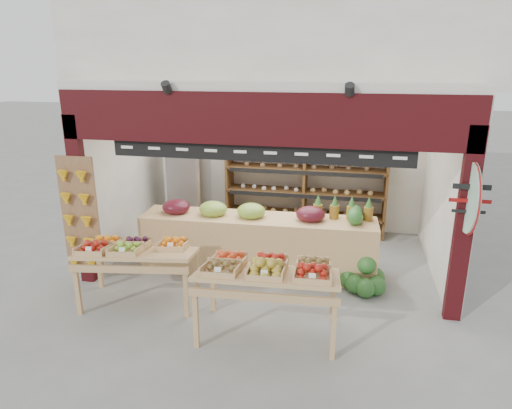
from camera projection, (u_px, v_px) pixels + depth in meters
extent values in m
plane|color=slate|center=(269.00, 268.00, 7.82)|extent=(60.00, 60.00, 0.00)
cube|color=white|center=(289.00, 156.00, 9.51)|extent=(5.76, 0.18, 3.00)
cube|color=white|center=(128.00, 167.00, 8.49)|extent=(0.18, 3.38, 3.00)
cube|color=white|center=(446.00, 183.00, 7.37)|extent=(0.18, 3.38, 3.00)
cube|color=white|center=(277.00, 82.00, 7.47)|extent=(5.76, 3.38, 0.12)
cube|color=white|center=(288.00, 14.00, 8.16)|extent=(6.36, 4.60, 2.40)
cube|color=black|center=(256.00, 119.00, 6.05)|extent=(5.70, 0.14, 0.70)
cube|color=black|center=(81.00, 202.00, 6.99)|extent=(0.22, 0.14, 2.65)
cube|color=black|center=(464.00, 227.00, 5.89)|extent=(0.22, 0.14, 2.65)
cube|color=black|center=(256.00, 152.00, 6.21)|extent=(4.20, 0.05, 0.26)
cylinder|color=white|center=(265.00, 133.00, 6.18)|extent=(0.34, 0.05, 0.34)
cube|color=olive|center=(80.00, 214.00, 6.96)|extent=(0.60, 0.04, 1.80)
cylinder|color=#A1CAB6|center=(470.00, 198.00, 5.68)|extent=(0.04, 0.90, 0.90)
cylinder|color=maroon|center=(470.00, 198.00, 5.66)|extent=(0.01, 0.92, 0.92)
cube|color=brown|center=(230.00, 187.00, 9.61)|extent=(0.05, 0.53, 1.70)
cube|color=brown|center=(305.00, 192.00, 9.30)|extent=(0.05, 0.53, 1.70)
cube|color=brown|center=(385.00, 196.00, 8.98)|extent=(0.05, 0.53, 1.70)
cube|color=brown|center=(304.00, 214.00, 9.44)|extent=(3.18, 0.53, 0.04)
cube|color=brown|center=(305.00, 192.00, 9.30)|extent=(3.18, 0.53, 0.04)
cube|color=brown|center=(305.00, 169.00, 9.15)|extent=(3.18, 0.53, 0.04)
cube|color=brown|center=(306.00, 151.00, 9.04)|extent=(3.18, 0.53, 0.04)
cone|color=#915A2F|center=(244.00, 141.00, 9.26)|extent=(0.32, 0.32, 0.28)
cone|color=#915A2F|center=(285.00, 143.00, 9.09)|extent=(0.32, 0.32, 0.28)
cone|color=#915A2F|center=(328.00, 144.00, 8.92)|extent=(0.32, 0.32, 0.28)
cone|color=#915A2F|center=(372.00, 146.00, 8.75)|extent=(0.32, 0.32, 0.28)
cube|color=silver|center=(189.00, 187.00, 9.28)|extent=(0.74, 0.74, 1.89)
cube|color=beige|center=(201.00, 248.00, 8.18)|extent=(0.51, 0.43, 0.38)
cube|color=beige|center=(203.00, 229.00, 8.06)|extent=(0.47, 0.40, 0.32)
cube|color=#15501F|center=(232.00, 251.00, 8.10)|extent=(0.49, 0.41, 0.32)
cube|color=beige|center=(233.00, 243.00, 8.49)|extent=(0.44, 0.38, 0.30)
cube|color=tan|center=(258.00, 245.00, 7.56)|extent=(3.86, 0.89, 0.96)
ellipsoid|color=#59141E|center=(176.00, 207.00, 7.61)|extent=(0.47, 0.43, 0.26)
ellipsoid|color=#8CB23F|center=(213.00, 209.00, 7.51)|extent=(0.47, 0.43, 0.26)
ellipsoid|color=#8CB23F|center=(251.00, 211.00, 7.40)|extent=(0.47, 0.43, 0.26)
ellipsoid|color=#59141E|center=(310.00, 214.00, 7.24)|extent=(0.47, 0.43, 0.26)
cylinder|color=olive|center=(318.00, 211.00, 7.37)|extent=(0.15, 0.15, 0.22)
cylinder|color=olive|center=(334.00, 212.00, 7.33)|extent=(0.15, 0.15, 0.22)
cylinder|color=olive|center=(351.00, 213.00, 7.29)|extent=(0.15, 0.15, 0.22)
cylinder|color=olive|center=(368.00, 214.00, 7.24)|extent=(0.15, 0.15, 0.22)
cube|color=tan|center=(138.00, 253.00, 6.50)|extent=(1.75, 1.16, 0.24)
cube|color=tan|center=(78.00, 292.00, 6.29)|extent=(0.07, 0.07, 0.66)
cube|color=tan|center=(186.00, 295.00, 6.22)|extent=(0.07, 0.07, 0.66)
cube|color=tan|center=(100.00, 268.00, 7.04)|extent=(0.07, 0.07, 0.66)
cube|color=tan|center=(196.00, 270.00, 6.97)|extent=(0.07, 0.07, 0.66)
cube|color=tan|center=(268.00, 274.00, 5.70)|extent=(1.83, 1.09, 0.26)
cube|color=tan|center=(196.00, 321.00, 5.54)|extent=(0.06, 0.06, 0.73)
cube|color=tan|center=(333.00, 332.00, 5.30)|extent=(0.06, 0.06, 0.73)
cube|color=tan|center=(213.00, 287.00, 6.37)|extent=(0.06, 0.06, 0.73)
cube|color=tan|center=(333.00, 296.00, 6.13)|extent=(0.06, 0.06, 0.73)
sphere|color=#194B1A|center=(355.00, 284.00, 6.93)|extent=(0.29, 0.29, 0.29)
sphere|color=#194B1A|center=(376.00, 286.00, 6.86)|extent=(0.29, 0.29, 0.29)
sphere|color=#194B1A|center=(355.00, 275.00, 7.22)|extent=(0.29, 0.29, 0.29)
sphere|color=#194B1A|center=(375.00, 277.00, 7.16)|extent=(0.29, 0.29, 0.29)
sphere|color=#194B1A|center=(367.00, 265.00, 6.96)|extent=(0.29, 0.29, 0.29)
sphere|color=#194B1A|center=(366.00, 288.00, 6.80)|extent=(0.29, 0.29, 0.29)
sphere|color=#194B1A|center=(348.00, 279.00, 7.09)|extent=(0.29, 0.29, 0.29)
sphere|color=#194B1A|center=(356.00, 259.00, 7.16)|extent=(0.29, 0.29, 0.29)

